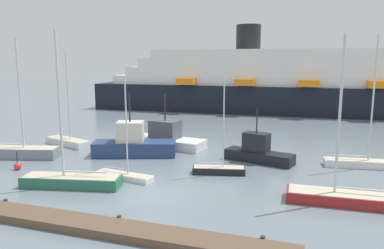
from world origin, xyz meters
name	(u,v)px	position (x,y,z in m)	size (l,w,h in m)	color
ground_plane	(153,197)	(0.00, 0.00, 0.00)	(600.00, 600.00, 0.00)	slate
dock_pier	(110,228)	(0.00, -5.44, 0.23)	(19.20, 1.95, 0.55)	brown
sailboat_0	(68,141)	(-14.59, 10.90, 0.47)	(5.78, 3.18, 9.62)	white
sailboat_1	(124,174)	(-3.61, 2.69, 0.37)	(4.77, 1.70, 7.69)	white
sailboat_2	(18,151)	(-15.70, 5.17, 0.61)	(7.49, 3.64, 10.73)	gray
sailboat_3	(219,169)	(2.83, 6.20, 0.38)	(4.23, 2.06, 7.78)	black
sailboat_4	(344,196)	(11.68, 2.56, 0.50)	(6.94, 2.16, 10.30)	maroon
sailboat_5	(362,161)	(13.65, 11.65, 0.52)	(6.04, 2.06, 10.80)	white
sailboat_6	(71,179)	(-6.25, -0.03, 0.56)	(7.12, 3.13, 10.79)	#2D6B51
fishing_boat_0	(258,152)	(5.22, 10.64, 0.89)	(6.23, 3.20, 4.65)	black
fishing_boat_1	(134,144)	(-6.11, 9.25, 1.07)	(7.96, 4.83, 5.83)	navy
fishing_boat_2	(167,138)	(-4.44, 13.44, 0.96)	(7.81, 3.73, 5.36)	white
channel_buoy_0	(18,166)	(-12.95, 2.12, 0.31)	(0.60, 0.60, 1.52)	red
cruise_ship	(338,85)	(13.05, 44.34, 4.69)	(83.09, 15.55, 14.64)	black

